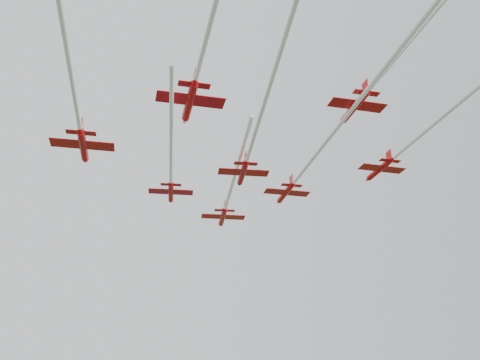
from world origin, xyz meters
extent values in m
cylinder|color=red|center=(4.24, 29.02, 54.81)|extent=(2.39, 9.00, 1.16)
cone|color=red|center=(4.99, 34.38, 54.81)|extent=(1.41, 2.03, 1.16)
cone|color=red|center=(3.53, 23.98, 54.81)|extent=(1.22, 1.39, 1.05)
ellipsoid|color=black|center=(4.53, 31.10, 55.23)|extent=(0.58, 1.05, 0.34)
cube|color=red|center=(4.12, 28.19, 54.54)|extent=(9.53, 3.99, 0.11)
cube|color=red|center=(3.67, 24.97, 54.81)|extent=(4.34, 1.83, 0.08)
cube|color=red|center=(3.70, 25.18, 55.96)|extent=(0.37, 1.89, 2.10)
cylinder|color=silver|center=(0.85, 4.85, 54.75)|extent=(5.83, 37.21, 0.63)
cylinder|color=red|center=(-9.43, 11.59, 52.23)|extent=(2.05, 7.59, 0.97)
cone|color=red|center=(-8.77, 16.10, 52.23)|extent=(1.19, 1.72, 0.97)
cone|color=red|center=(-10.05, 7.34, 52.23)|extent=(1.03, 1.18, 0.89)
ellipsoid|color=black|center=(-9.17, 13.34, 52.58)|extent=(0.49, 0.89, 0.28)
cube|color=red|center=(-9.53, 10.89, 52.00)|extent=(8.05, 3.41, 0.09)
cube|color=red|center=(-9.93, 8.17, 52.23)|extent=(3.66, 1.56, 0.07)
cube|color=red|center=(-9.90, 8.34, 53.20)|extent=(0.32, 1.59, 1.77)
cylinder|color=silver|center=(-12.55, -9.78, 52.18)|extent=(5.38, 33.34, 0.53)
cylinder|color=red|center=(11.88, 10.55, 53.97)|extent=(1.46, 8.17, 1.05)
cone|color=red|center=(12.13, 15.47, 53.97)|extent=(1.14, 1.77, 1.05)
cone|color=red|center=(11.65, 5.92, 53.97)|extent=(1.01, 1.19, 0.96)
ellipsoid|color=black|center=(11.98, 12.46, 54.35)|extent=(0.45, 0.93, 0.31)
cube|color=red|center=(11.84, 9.79, 53.73)|extent=(8.53, 2.90, 0.10)
cube|color=red|center=(11.70, 6.82, 53.97)|extent=(3.88, 1.34, 0.08)
cube|color=red|center=(11.71, 7.01, 55.02)|extent=(0.18, 1.72, 1.91)
cylinder|color=silver|center=(10.30, -21.16, 53.92)|extent=(3.22, 53.14, 0.57)
cylinder|color=red|center=(-24.68, -0.48, 53.46)|extent=(1.85, 9.16, 1.18)
cone|color=red|center=(-24.27, 5.02, 53.46)|extent=(1.32, 2.01, 1.18)
cone|color=red|center=(-25.06, -5.66, 53.46)|extent=(1.16, 1.36, 1.07)
ellipsoid|color=black|center=(-24.52, 1.66, 53.89)|extent=(0.52, 1.05, 0.34)
cube|color=red|center=(-24.74, -1.33, 53.20)|extent=(9.60, 3.47, 0.11)
cube|color=red|center=(-24.99, -4.64, 53.46)|extent=(4.36, 1.60, 0.09)
cube|color=red|center=(-24.97, -4.43, 54.64)|extent=(0.25, 1.93, 2.14)
cylinder|color=silver|center=(-26.29, -22.27, 53.41)|extent=(3.01, 32.09, 0.64)
cylinder|color=red|center=(0.57, -0.23, 52.02)|extent=(2.13, 7.92, 1.02)
cone|color=red|center=(1.25, 4.48, 52.02)|extent=(1.24, 1.79, 1.02)
cone|color=red|center=(-0.07, -4.67, 52.02)|extent=(1.07, 1.23, 0.92)
ellipsoid|color=black|center=(0.83, 1.60, 52.39)|extent=(0.51, 0.92, 0.30)
cube|color=red|center=(0.46, -0.96, 51.79)|extent=(8.39, 3.54, 0.09)
cube|color=red|center=(0.05, -3.80, 52.02)|extent=(3.82, 1.63, 0.07)
cube|color=red|center=(0.08, -3.61, 53.03)|extent=(0.33, 1.66, 1.85)
cylinder|color=silver|center=(-3.83, -30.74, 51.97)|extent=(7.92, 51.22, 0.55)
cylinder|color=red|center=(23.71, -3.53, 54.03)|extent=(1.06, 7.53, 0.97)
cone|color=red|center=(23.76, 1.03, 54.03)|extent=(0.99, 1.60, 0.97)
cone|color=red|center=(23.66, -7.82, 54.03)|extent=(0.90, 1.07, 0.88)
ellipsoid|color=black|center=(23.73, -1.76, 54.38)|extent=(0.38, 0.84, 0.28)
cube|color=red|center=(23.70, -4.23, 53.81)|extent=(7.81, 2.39, 0.09)
cube|color=red|center=(23.67, -6.98, 54.03)|extent=(3.55, 1.10, 0.07)
cube|color=red|center=(23.67, -6.80, 55.00)|extent=(0.11, 1.59, 1.77)
cylinder|color=red|center=(-11.24, -16.82, 53.68)|extent=(1.48, 8.66, 1.12)
cone|color=red|center=(-11.02, -11.60, 53.68)|extent=(1.19, 1.87, 1.12)
cone|color=red|center=(-11.45, -21.73, 53.68)|extent=(1.06, 1.26, 1.01)
ellipsoid|color=black|center=(-11.15, -14.79, 54.09)|extent=(0.47, 0.98, 0.32)
cube|color=red|center=(-11.27, -17.63, 53.43)|extent=(9.03, 3.01, 0.10)
cube|color=red|center=(-11.40, -20.77, 53.68)|extent=(4.10, 1.39, 0.08)
cube|color=red|center=(-11.40, -20.57, 54.80)|extent=(0.18, 1.83, 2.03)
cylinder|color=red|center=(11.08, -19.82, 54.72)|extent=(1.20, 7.64, 0.99)
cone|color=red|center=(11.22, -15.21, 54.72)|extent=(1.03, 1.64, 0.99)
cone|color=red|center=(10.96, -24.16, 54.72)|extent=(0.93, 1.10, 0.90)
ellipsoid|color=black|center=(11.13, -18.03, 55.08)|extent=(0.40, 0.86, 0.29)
cube|color=red|center=(11.06, -20.54, 54.50)|extent=(7.94, 2.55, 0.09)
cube|color=red|center=(10.98, -23.31, 54.72)|extent=(3.61, 1.18, 0.07)
cube|color=red|center=(10.99, -23.13, 55.71)|extent=(0.14, 1.61, 1.79)
camera|label=1|loc=(-20.66, -76.43, 16.33)|focal=40.00mm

